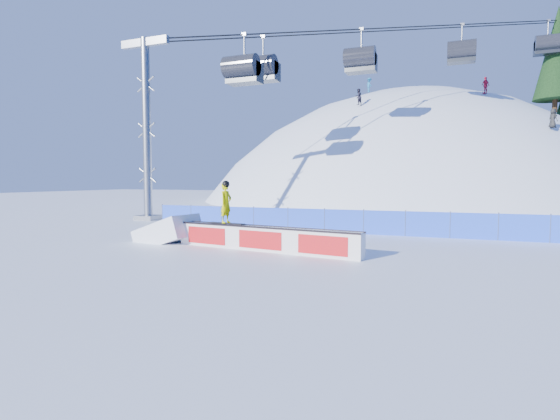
% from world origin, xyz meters
% --- Properties ---
extents(ground, '(160.00, 160.00, 0.00)m').
position_xyz_m(ground, '(0.00, 0.00, 0.00)').
color(ground, white).
rests_on(ground, ground).
extents(snow_hill, '(64.00, 64.00, 64.00)m').
position_xyz_m(snow_hill, '(0.00, 42.00, -18.00)').
color(snow_hill, white).
rests_on(snow_hill, ground).
extents(safety_fence, '(22.05, 0.05, 1.30)m').
position_xyz_m(safety_fence, '(0.00, 4.50, 0.60)').
color(safety_fence, blue).
rests_on(safety_fence, ground).
extents(chairlift, '(40.80, 41.70, 22.00)m').
position_xyz_m(chairlift, '(4.74, 27.49, 16.89)').
color(chairlift, gray).
rests_on(chairlift, ground).
extents(rail_box, '(7.90, 1.73, 0.95)m').
position_xyz_m(rail_box, '(-1.58, -1.96, 0.47)').
color(rail_box, white).
rests_on(rail_box, ground).
extents(snow_ramp, '(2.96, 2.10, 1.71)m').
position_xyz_m(snow_ramp, '(-6.47, -1.22, 0.00)').
color(snow_ramp, white).
rests_on(snow_ramp, ground).
extents(snowboarder, '(1.68, 0.63, 1.72)m').
position_xyz_m(snowboarder, '(-3.31, -1.70, 1.80)').
color(snowboarder, black).
rests_on(snowboarder, rail_box).
extents(distant_skiers, '(18.35, 9.51, 7.51)m').
position_xyz_m(distant_skiers, '(1.87, 30.92, 11.53)').
color(distant_skiers, black).
rests_on(distant_skiers, ground).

